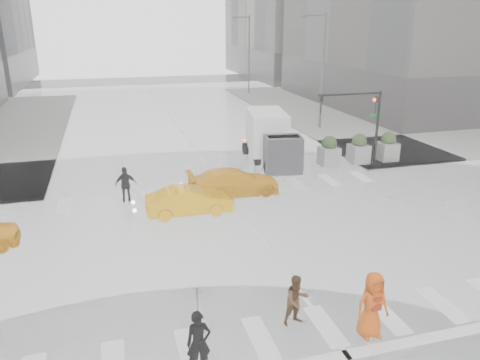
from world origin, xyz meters
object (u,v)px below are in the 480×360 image
object	(u,v)px
taxi_mid	(189,201)
box_truck	(271,137)
pedestrian_brown	(297,300)
traffic_signal_pole	(364,114)
pedestrian_orange	(372,305)

from	to	relation	value
taxi_mid	box_truck	size ratio (longest dim) A/B	0.67
pedestrian_brown	traffic_signal_pole	bearing A→B (deg)	44.24
box_truck	traffic_signal_pole	bearing A→B (deg)	-11.69
traffic_signal_pole	box_truck	distance (m)	5.68
pedestrian_orange	box_truck	bearing A→B (deg)	78.17
pedestrian_brown	pedestrian_orange	xyz separation A→B (m)	(1.80, -1.07, 0.20)
box_truck	taxi_mid	bearing A→B (deg)	-122.94
traffic_signal_pole	pedestrian_orange	bearing A→B (deg)	-118.50
taxi_mid	box_truck	distance (m)	9.25
traffic_signal_pole	pedestrian_orange	distance (m)	16.88
pedestrian_brown	pedestrian_orange	distance (m)	2.11
traffic_signal_pole	box_truck	world-z (taller)	traffic_signal_pole
pedestrian_brown	box_truck	distance (m)	16.40
pedestrian_brown	pedestrian_orange	world-z (taller)	pedestrian_orange
traffic_signal_pole	box_truck	xyz separation A→B (m)	(-5.07, 2.04, -1.56)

